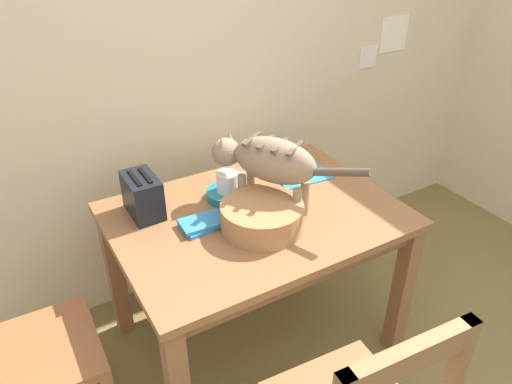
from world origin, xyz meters
The scene contains 10 objects.
wall_rear centered at (0.00, 1.82, 1.25)m, with size 4.34×0.11×2.50m.
dining_table centered at (-0.07, 1.17, 0.63)m, with size 1.17×0.86×0.72m.
cat centered at (-0.02, 1.17, 0.95)m, with size 0.39×0.58×0.33m.
saucer_bowl centered at (-0.12, 1.33, 0.74)m, with size 0.18×0.18×0.04m, color teal.
coffee_mug centered at (-0.12, 1.33, 0.81)m, with size 0.13×0.09×0.09m.
magazine centered at (0.28, 1.35, 0.73)m, with size 0.26×0.23×0.01m, color #2D92CD.
book_stack centered at (-0.30, 1.19, 0.74)m, with size 0.19×0.13×0.03m.
wicker_basket centered at (-0.11, 1.06, 0.78)m, with size 0.33×0.33×0.11m.
toaster centered at (-0.47, 1.40, 0.81)m, with size 0.12×0.20×0.18m.
wooden_chair_far centered at (-1.04, 1.14, 0.46)m, with size 0.43×0.43×0.94m.
Camera 1 is at (-0.92, -0.29, 1.84)m, focal length 34.17 mm.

